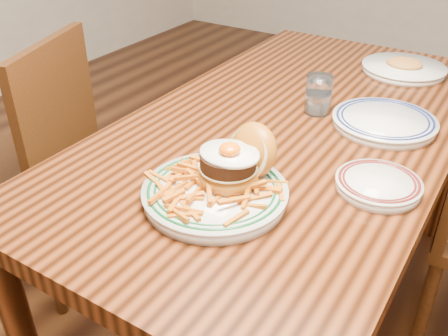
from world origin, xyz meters
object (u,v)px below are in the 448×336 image
Objects in this scene: chair_left at (35,163)px; main_plate at (222,181)px; table at (292,148)px; side_plate at (378,184)px.

main_plate is at bearing -28.84° from chair_left.
chair_left reaches higher than table.
table is at bearing -0.24° from chair_left.
table is 8.41× the size of side_plate.
main_plate is at bearing -86.33° from table.
table is at bearing 109.03° from main_plate.
main_plate is (0.85, -0.14, 0.30)m from chair_left.
main_plate reaches higher than table.
table is 0.45m from main_plate.
main_plate is 1.75× the size of side_plate.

